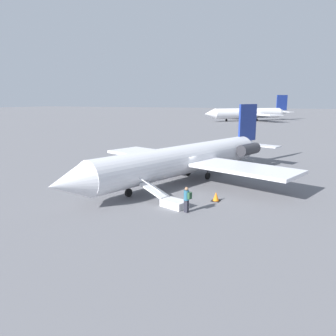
{
  "coord_description": "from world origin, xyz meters",
  "views": [
    {
      "loc": [
        27.45,
        10.31,
        7.3
      ],
      "look_at": [
        3.19,
        -0.22,
        1.83
      ],
      "focal_mm": 35.0,
      "sensor_mm": 36.0,
      "label": 1
    }
  ],
  "objects_px": {
    "airplane_main": "(190,158)",
    "passenger": "(187,198)",
    "boarding_stairs": "(170,201)",
    "airplane_far_left": "(250,113)"
  },
  "relations": [
    {
      "from": "boarding_stairs",
      "to": "passenger",
      "type": "relative_size",
      "value": 2.37
    },
    {
      "from": "airplane_main",
      "to": "boarding_stairs",
      "type": "relative_size",
      "value": 6.37
    },
    {
      "from": "airplane_main",
      "to": "passenger",
      "type": "relative_size",
      "value": 15.11
    },
    {
      "from": "airplane_main",
      "to": "airplane_far_left",
      "type": "xyz_separation_m",
      "value": [
        -94.31,
        -10.75,
        0.72
      ]
    },
    {
      "from": "airplane_main",
      "to": "airplane_far_left",
      "type": "relative_size",
      "value": 0.87
    },
    {
      "from": "airplane_main",
      "to": "passenger",
      "type": "bearing_deg",
      "value": 37.29
    },
    {
      "from": "airplane_main",
      "to": "airplane_far_left",
      "type": "bearing_deg",
      "value": -154.51
    },
    {
      "from": "boarding_stairs",
      "to": "passenger",
      "type": "height_order",
      "value": "passenger"
    },
    {
      "from": "airplane_far_left",
      "to": "passenger",
      "type": "xyz_separation_m",
      "value": [
        103.12,
        13.67,
        -1.79
      ]
    },
    {
      "from": "boarding_stairs",
      "to": "passenger",
      "type": "xyz_separation_m",
      "value": [
        0.86,
        1.58,
        0.63
      ]
    }
  ]
}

